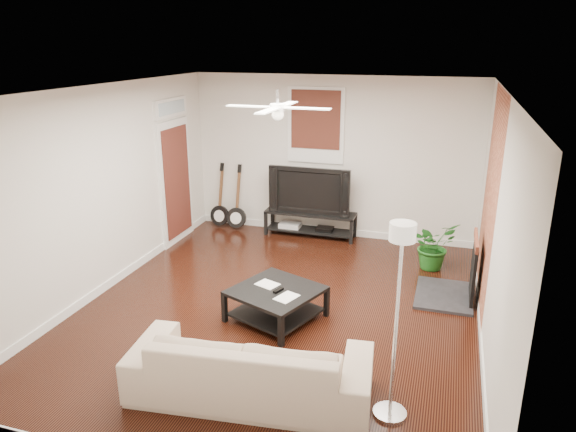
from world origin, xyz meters
name	(u,v)px	position (x,y,z in m)	size (l,w,h in m)	color
room	(278,206)	(0.00, 0.00, 1.40)	(5.01, 6.01, 2.81)	black
brick_accent	(490,201)	(2.49, 1.00, 1.40)	(0.02, 2.20, 2.80)	#9E4B33
fireplace	(458,267)	(2.20, 1.00, 0.46)	(0.80, 1.10, 0.92)	black
window_back	(316,126)	(-0.30, 2.97, 1.95)	(1.00, 0.06, 1.30)	#3F1B11
door_left	(175,170)	(-2.46, 1.90, 1.25)	(0.08, 1.00, 2.50)	white
tv_stand	(310,224)	(-0.32, 2.78, 0.22)	(1.61, 0.43, 0.45)	black
tv	(311,189)	(-0.32, 2.80, 0.86)	(1.44, 0.19, 0.83)	black
coffee_table	(276,304)	(0.05, -0.26, 0.20)	(0.97, 0.97, 0.41)	black
sofa	(250,364)	(0.29, -1.77, 0.34)	(2.34, 0.92, 0.68)	tan
floor_lamp	(396,324)	(1.64, -1.67, 0.96)	(0.31, 0.31, 1.91)	silver
potted_plant	(433,245)	(1.83, 1.96, 0.37)	(0.67, 0.58, 0.74)	#1C5F1B
guitar_left	(219,196)	(-2.07, 2.75, 0.61)	(0.37, 0.26, 1.21)	black
guitar_right	(236,198)	(-1.72, 2.72, 0.61)	(0.37, 0.26, 1.21)	black
ceiling_fan	(278,107)	(0.00, 0.00, 2.60)	(1.24, 1.24, 0.32)	white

